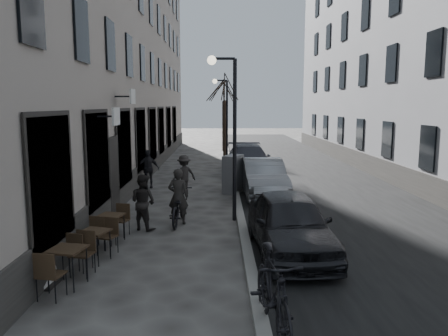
{
  "coord_description": "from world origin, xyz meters",
  "views": [
    {
      "loc": [
        -0.51,
        -7.44,
        3.63
      ],
      "look_at": [
        -0.34,
        5.12,
        1.8
      ],
      "focal_mm": 35.0,
      "sensor_mm": 36.0,
      "label": 1
    }
  ],
  "objects_px": {
    "bistro_set_a": "(68,263)",
    "car_far": "(248,160)",
    "moped": "(273,293)",
    "pedestrian_near": "(143,202)",
    "car_mid": "(263,178)",
    "streetlamp_far": "(224,113)",
    "pedestrian_far": "(148,169)",
    "bistro_set_b": "(94,243)",
    "utility_cabinet": "(233,174)",
    "tree_near": "(225,88)",
    "streetlamp_near": "(229,120)",
    "car_near": "(290,223)",
    "tree_far": "(223,91)",
    "bicycle": "(178,207)",
    "pedestrian_mid": "(184,175)",
    "bistro_set_c": "(111,225)",
    "sign_board": "(45,263)"
  },
  "relations": [
    {
      "from": "bistro_set_c",
      "to": "bicycle",
      "type": "distance_m",
      "value": 2.41
    },
    {
      "from": "pedestrian_near",
      "to": "streetlamp_near",
      "type": "bearing_deg",
      "value": -128.67
    },
    {
      "from": "car_far",
      "to": "car_near",
      "type": "bearing_deg",
      "value": -90.9
    },
    {
      "from": "pedestrian_mid",
      "to": "moped",
      "type": "xyz_separation_m",
      "value": [
        2.26,
        -11.14,
        -0.11
      ]
    },
    {
      "from": "tree_near",
      "to": "car_near",
      "type": "relative_size",
      "value": 1.29
    },
    {
      "from": "pedestrian_far",
      "to": "car_mid",
      "type": "xyz_separation_m",
      "value": [
        4.88,
        -1.85,
        -0.1
      ]
    },
    {
      "from": "pedestrian_far",
      "to": "car_far",
      "type": "bearing_deg",
      "value": 31.12
    },
    {
      "from": "pedestrian_near",
      "to": "car_mid",
      "type": "distance_m",
      "value": 6.11
    },
    {
      "from": "streetlamp_near",
      "to": "car_far",
      "type": "xyz_separation_m",
      "value": [
        1.23,
        9.04,
        -2.39
      ]
    },
    {
      "from": "utility_cabinet",
      "to": "car_far",
      "type": "bearing_deg",
      "value": 102.02
    },
    {
      "from": "pedestrian_far",
      "to": "pedestrian_mid",
      "type": "bearing_deg",
      "value": -44.03
    },
    {
      "from": "tree_near",
      "to": "bistro_set_b",
      "type": "bearing_deg",
      "value": -99.98
    },
    {
      "from": "streetlamp_near",
      "to": "pedestrian_far",
      "type": "xyz_separation_m",
      "value": [
        -3.43,
        5.5,
        -2.32
      ]
    },
    {
      "from": "bicycle",
      "to": "car_near",
      "type": "relative_size",
      "value": 0.45
    },
    {
      "from": "tree_near",
      "to": "sign_board",
      "type": "xyz_separation_m",
      "value": [
        -3.92,
        -19.96,
        -4.2
      ]
    },
    {
      "from": "bistro_set_c",
      "to": "car_mid",
      "type": "relative_size",
      "value": 0.34
    },
    {
      "from": "streetlamp_far",
      "to": "moped",
      "type": "height_order",
      "value": "streetlamp_far"
    },
    {
      "from": "tree_far",
      "to": "bistro_set_b",
      "type": "height_order",
      "value": "tree_far"
    },
    {
      "from": "bistro_set_b",
      "to": "utility_cabinet",
      "type": "bearing_deg",
      "value": 84.28
    },
    {
      "from": "bistro_set_c",
      "to": "bistro_set_a",
      "type": "bearing_deg",
      "value": -79.6
    },
    {
      "from": "car_near",
      "to": "moped",
      "type": "relative_size",
      "value": 1.92
    },
    {
      "from": "pedestrian_mid",
      "to": "tree_near",
      "type": "bearing_deg",
      "value": -127.46
    },
    {
      "from": "tree_far",
      "to": "car_mid",
      "type": "xyz_separation_m",
      "value": [
        1.38,
        -17.36,
        -3.92
      ]
    },
    {
      "from": "tree_near",
      "to": "tree_far",
      "type": "height_order",
      "value": "same"
    },
    {
      "from": "bistro_set_a",
      "to": "moped",
      "type": "distance_m",
      "value": 4.34
    },
    {
      "from": "utility_cabinet",
      "to": "bicycle",
      "type": "distance_m",
      "value": 5.09
    },
    {
      "from": "bistro_set_a",
      "to": "moped",
      "type": "relative_size",
      "value": 0.72
    },
    {
      "from": "utility_cabinet",
      "to": "pedestrian_mid",
      "type": "distance_m",
      "value": 2.02
    },
    {
      "from": "tree_near",
      "to": "moped",
      "type": "bearing_deg",
      "value": -88.83
    },
    {
      "from": "tree_near",
      "to": "bistro_set_a",
      "type": "height_order",
      "value": "tree_near"
    },
    {
      "from": "pedestrian_near",
      "to": "car_mid",
      "type": "relative_size",
      "value": 0.37
    },
    {
      "from": "tree_near",
      "to": "utility_cabinet",
      "type": "relative_size",
      "value": 3.64
    },
    {
      "from": "pedestrian_near",
      "to": "car_far",
      "type": "bearing_deg",
      "value": -80.77
    },
    {
      "from": "car_far",
      "to": "bistro_set_a",
      "type": "bearing_deg",
      "value": -109.83
    },
    {
      "from": "bistro_set_b",
      "to": "streetlamp_near",
      "type": "bearing_deg",
      "value": 66.46
    },
    {
      "from": "streetlamp_far",
      "to": "utility_cabinet",
      "type": "height_order",
      "value": "streetlamp_far"
    },
    {
      "from": "bistro_set_c",
      "to": "pedestrian_near",
      "type": "distance_m",
      "value": 1.39
    },
    {
      "from": "streetlamp_near",
      "to": "streetlamp_far",
      "type": "distance_m",
      "value": 12.0
    },
    {
      "from": "bistro_set_a",
      "to": "car_far",
      "type": "relative_size",
      "value": 0.31
    },
    {
      "from": "tree_near",
      "to": "tree_far",
      "type": "xyz_separation_m",
      "value": [
        0.0,
        6.0,
        0.0
      ]
    },
    {
      "from": "streetlamp_near",
      "to": "bistro_set_a",
      "type": "distance_m",
      "value": 6.62
    },
    {
      "from": "pedestrian_far",
      "to": "bistro_set_a",
      "type": "bearing_deg",
      "value": -95.81
    },
    {
      "from": "pedestrian_near",
      "to": "car_near",
      "type": "relative_size",
      "value": 0.37
    },
    {
      "from": "car_near",
      "to": "car_far",
      "type": "height_order",
      "value": "car_far"
    },
    {
      "from": "car_near",
      "to": "car_mid",
      "type": "relative_size",
      "value": 0.98
    },
    {
      "from": "bistro_set_a",
      "to": "sign_board",
      "type": "height_order",
      "value": "sign_board"
    },
    {
      "from": "bistro_set_a",
      "to": "pedestrian_near",
      "type": "relative_size",
      "value": 1.0
    },
    {
      "from": "streetlamp_far",
      "to": "pedestrian_far",
      "type": "distance_m",
      "value": 7.71
    },
    {
      "from": "bistro_set_c",
      "to": "car_near",
      "type": "relative_size",
      "value": 0.35
    },
    {
      "from": "bistro_set_c",
      "to": "car_near",
      "type": "xyz_separation_m",
      "value": [
        4.6,
        -0.94,
        0.3
      ]
    }
  ]
}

